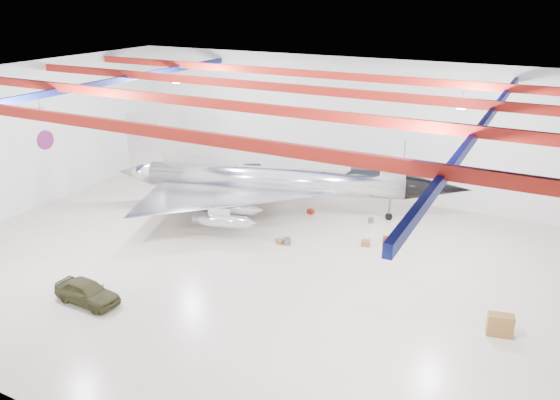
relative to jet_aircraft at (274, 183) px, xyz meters
The scene contains 17 objects.
floor 8.76m from the jet_aircraft, 68.59° to the right, with size 40.00×40.00×0.00m, color #C1B19A.
wall_back 8.39m from the jet_aircraft, 66.73° to the left, with size 40.00×40.00×0.00m, color silver.
wall_left 18.91m from the jet_aircraft, 155.13° to the right, with size 30.00×30.00×0.00m, color silver.
ceiling 12.06m from the jet_aircraft, 68.59° to the right, with size 40.00×40.00×0.00m, color #0A0F38.
ceiling_structure 11.58m from the jet_aircraft, 68.59° to the right, with size 39.50×29.50×1.08m.
wall_roundel 18.04m from the jet_aircraft, 160.88° to the right, with size 1.50×1.50×0.10m, color #B21414.
jet_aircraft is the anchor object (origin of this frame).
jeep 16.28m from the jet_aircraft, 100.26° to the right, with size 1.55×3.85×1.31m, color #34331A.
desk 19.42m from the jet_aircraft, 27.16° to the right, with size 1.22×0.61×1.12m, color brown.
crate_ply 5.40m from the jet_aircraft, 155.17° to the right, with size 0.52×0.42×0.37m, color olive.
toolbox_red 3.56m from the jet_aircraft, 24.14° to the left, with size 0.46×0.37×0.32m, color maroon.
engine_drum 6.02m from the jet_aircraft, 53.01° to the right, with size 0.50×0.50×0.45m, color #59595B.
parts_bin 8.70m from the jet_aircraft, 15.72° to the right, with size 0.57×0.45×0.40m, color olive.
crate_small 5.48m from the jet_aircraft, behind, with size 0.34×0.27×0.24m, color #59595B.
tool_chest 9.45m from the jet_aircraft, ahead, with size 0.44×0.44×0.39m, color maroon.
oil_barrel 5.88m from the jet_aircraft, 57.81° to the right, with size 0.48×0.39×0.34m, color olive.
spares_box 7.65m from the jet_aircraft, 12.42° to the left, with size 0.41×0.41×0.37m, color #59595B.
Camera 1 is at (15.03, -25.96, 15.75)m, focal length 35.00 mm.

